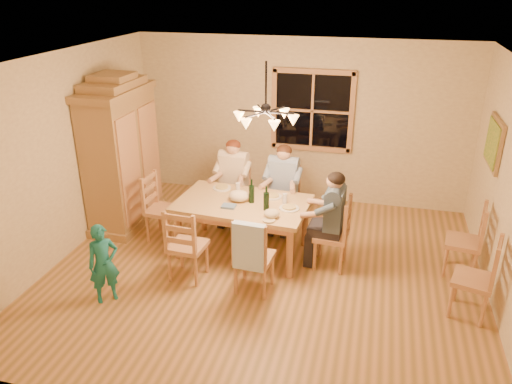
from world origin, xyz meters
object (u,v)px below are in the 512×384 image
(child, at_px, (104,264))
(chair_far_right, at_px, (283,210))
(adult_slate_man, at_px, (333,208))
(armoire, at_px, (122,157))
(wine_bottle_a, at_px, (252,191))
(dining_table, at_px, (243,209))
(chair_end_right, at_px, (331,245))
(chair_end_left, at_px, (164,219))
(chair_spare_front, at_px, (471,291))
(adult_plaid_man, at_px, (283,177))
(wine_bottle_b, at_px, (266,198))
(chair_near_left, at_px, (188,256))
(adult_woman, at_px, (233,171))
(chandelier, at_px, (266,116))
(chair_far_left, at_px, (234,204))
(chair_near_right, at_px, (254,268))
(chair_spare_back, at_px, (461,252))

(child, bearing_deg, chair_far_right, 11.65)
(adult_slate_man, relative_size, child, 0.89)
(armoire, distance_m, wine_bottle_a, 2.18)
(dining_table, relative_size, chair_end_right, 1.85)
(chair_end_left, xyz_separation_m, chair_spare_front, (4.08, -0.81, 0.00))
(chair_far_right, xyz_separation_m, adult_plaid_man, (0.00, 0.00, 0.54))
(chair_far_right, distance_m, adult_plaid_man, 0.54)
(chair_far_right, bearing_deg, wine_bottle_b, 92.04)
(chair_near_left, bearing_deg, adult_woman, 90.00)
(adult_woman, distance_m, child, 2.53)
(dining_table, xyz_separation_m, chair_end_right, (1.22, -0.08, -0.36))
(dining_table, xyz_separation_m, chair_spare_front, (2.86, -0.73, -0.36))
(dining_table, distance_m, adult_plaid_man, 0.92)
(wine_bottle_a, bearing_deg, armoire, 167.80)
(chandelier, xyz_separation_m, chair_far_right, (-0.02, 1.24, -1.77))
(chair_far_left, height_order, wine_bottle_a, wine_bottle_a)
(dining_table, relative_size, chair_far_left, 1.85)
(adult_plaid_man, bearing_deg, chandelier, 94.62)
(chair_near_right, bearing_deg, wine_bottle_b, 95.22)
(chair_end_left, relative_size, chair_spare_front, 1.00)
(chandelier, distance_m, chair_near_left, 2.03)
(armoire, height_order, chair_near_left, armoire)
(chair_far_right, bearing_deg, chair_spare_back, 169.01)
(chair_end_left, xyz_separation_m, adult_woman, (0.84, 0.78, 0.54))
(dining_table, xyz_separation_m, chair_end_left, (-1.22, 0.08, -0.36))
(adult_woman, relative_size, wine_bottle_a, 2.65)
(chandelier, bearing_deg, chair_far_left, 121.58)
(adult_slate_man, bearing_deg, dining_table, 90.00)
(chair_far_left, height_order, child, chair_far_left)
(adult_plaid_man, bearing_deg, chair_far_left, 0.00)
(chair_far_left, relative_size, chair_near_right, 1.00)
(chair_far_right, relative_size, adult_plaid_man, 1.13)
(chair_near_right, relative_size, wine_bottle_a, 3.00)
(adult_woman, height_order, wine_bottle_b, adult_woman)
(adult_woman, xyz_separation_m, wine_bottle_a, (0.51, -0.85, 0.08))
(chair_near_right, relative_size, chair_end_left, 1.00)
(chair_end_left, bearing_deg, chair_end_right, 90.00)
(dining_table, bearing_deg, chair_end_right, -3.87)
(child, bearing_deg, adult_slate_man, -12.94)
(chandelier, bearing_deg, adult_plaid_man, 90.75)
(adult_woman, bearing_deg, armoire, 17.21)
(adult_slate_man, xyz_separation_m, child, (-2.48, -1.41, -0.35))
(chair_far_left, relative_size, chair_near_left, 1.00)
(chair_spare_back, bearing_deg, adult_woman, 86.43)
(chair_near_right, bearing_deg, chair_spare_front, 6.82)
(chandelier, height_order, chair_end_left, chandelier)
(armoire, bearing_deg, adult_slate_man, -9.78)
(chair_far_left, relative_size, adult_slate_man, 1.13)
(chair_far_left, distance_m, adult_slate_man, 1.94)
(chair_far_right, xyz_separation_m, chair_spare_front, (2.47, -1.54, 0.00))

